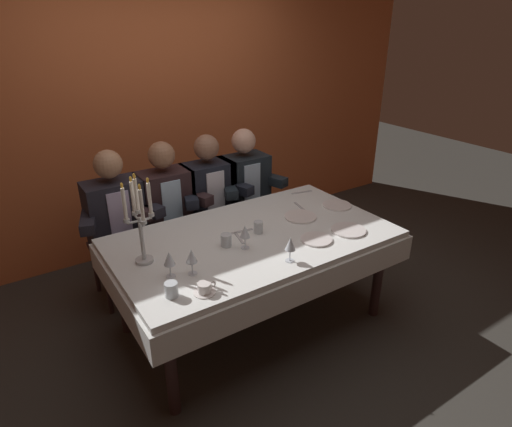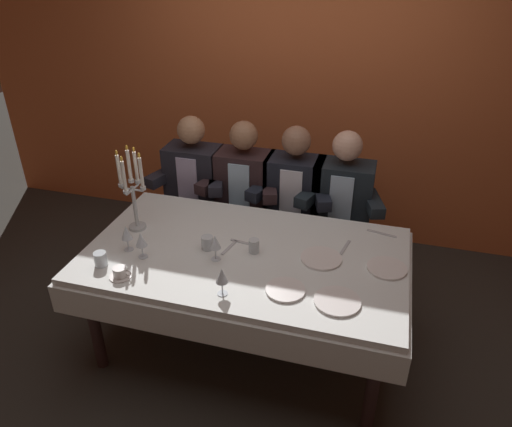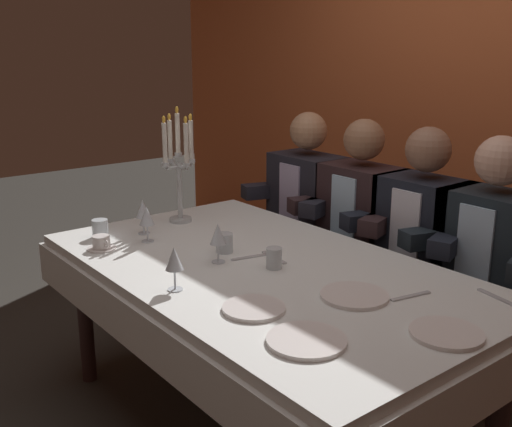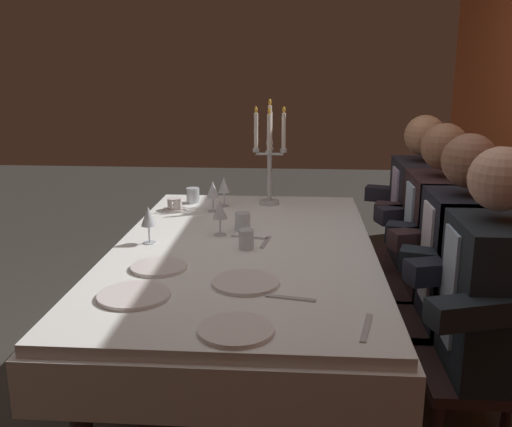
{
  "view_description": "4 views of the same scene",
  "coord_description": "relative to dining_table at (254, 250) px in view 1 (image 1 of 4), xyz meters",
  "views": [
    {
      "loc": [
        -1.44,
        -2.22,
        2.12
      ],
      "look_at": [
        0.02,
        -0.0,
        0.9
      ],
      "focal_mm": 30.45,
      "sensor_mm": 36.0,
      "label": 1
    },
    {
      "loc": [
        0.72,
        -2.3,
        2.37
      ],
      "look_at": [
        0.05,
        0.06,
        0.98
      ],
      "focal_mm": 33.98,
      "sensor_mm": 36.0,
      "label": 2
    },
    {
      "loc": [
        1.79,
        -1.46,
        1.6
      ],
      "look_at": [
        -0.01,
        -0.02,
        0.96
      ],
      "focal_mm": 42.81,
      "sensor_mm": 36.0,
      "label": 3
    },
    {
      "loc": [
        2.35,
        0.22,
        1.5
      ],
      "look_at": [
        0.05,
        0.06,
        0.89
      ],
      "focal_mm": 40.47,
      "sensor_mm": 36.0,
      "label": 4
    }
  ],
  "objects": [
    {
      "name": "dinner_plate_1",
      "position": [
        0.59,
        -0.31,
        0.13
      ],
      "size": [
        0.24,
        0.24,
        0.01
      ],
      "primitive_type": "cylinder",
      "color": "white",
      "rests_on": "dining_table"
    },
    {
      "name": "ground_plane",
      "position": [
        0.0,
        0.0,
        -0.62
      ],
      "size": [
        12.0,
        12.0,
        0.0
      ],
      "primitive_type": "plane",
      "color": "#35322D"
    },
    {
      "name": "knife_0",
      "position": [
        0.78,
        0.43,
        0.12
      ],
      "size": [
        0.19,
        0.06,
        0.01
      ],
      "primitive_type": "cube",
      "rotation": [
        0.0,
        0.0,
        -0.21
      ],
      "color": "#B7B7BC",
      "rests_on": "dining_table"
    },
    {
      "name": "wine_glass_2",
      "position": [
        -0.14,
        -0.12,
        0.23
      ],
      "size": [
        0.07,
        0.07,
        0.16
      ],
      "color": "silver",
      "rests_on": "dining_table"
    },
    {
      "name": "candelabra",
      "position": [
        -0.75,
        0.07,
        0.39
      ],
      "size": [
        0.19,
        0.19,
        0.57
      ],
      "color": "silver",
      "rests_on": "dining_table"
    },
    {
      "name": "wine_glass_0",
      "position": [
        0.0,
        -0.41,
        0.23
      ],
      "size": [
        0.07,
        0.07,
        0.16
      ],
      "color": "silver",
      "rests_on": "dining_table"
    },
    {
      "name": "dinner_plate_0",
      "position": [
        0.31,
        -0.29,
        0.13
      ],
      "size": [
        0.21,
        0.21,
        0.01
      ],
      "primitive_type": "cylinder",
      "color": "white",
      "rests_on": "dining_table"
    },
    {
      "name": "seated_diner_3",
      "position": [
        0.47,
        0.89,
        0.11
      ],
      "size": [
        0.63,
        0.48,
        1.24
      ],
      "color": "#342221",
      "rests_on": "ground_plane"
    },
    {
      "name": "coffee_cup_0",
      "position": [
        -0.59,
        -0.42,
        0.15
      ],
      "size": [
        0.13,
        0.12,
        0.06
      ],
      "color": "white",
      "rests_on": "dining_table"
    },
    {
      "name": "dinner_plate_2",
      "position": [
        0.82,
        0.05,
        0.13
      ],
      "size": [
        0.23,
        0.23,
        0.01
      ],
      "primitive_type": "cylinder",
      "color": "white",
      "rests_on": "dining_table"
    },
    {
      "name": "dining_table",
      "position": [
        0.0,
        0.0,
        0.0
      ],
      "size": [
        1.94,
        1.14,
        0.74
      ],
      "color": "white",
      "rests_on": "ground_plane"
    },
    {
      "name": "seated_diner_1",
      "position": [
        -0.28,
        0.89,
        0.11
      ],
      "size": [
        0.63,
        0.48,
        1.24
      ],
      "color": "#342221",
      "rests_on": "ground_plane"
    },
    {
      "name": "water_tumbler_2",
      "position": [
        -0.23,
        -0.03,
        0.16
      ],
      "size": [
        0.07,
        0.07,
        0.08
      ],
      "primitive_type": "cylinder",
      "color": "silver",
      "rests_on": "dining_table"
    },
    {
      "name": "wine_glass_1",
      "position": [
        -0.68,
        -0.17,
        0.24
      ],
      "size": [
        0.07,
        0.07,
        0.16
      ],
      "color": "silver",
      "rests_on": "dining_table"
    },
    {
      "name": "fork_1",
      "position": [
        -0.11,
        0.02,
        0.12
      ],
      "size": [
        0.05,
        0.17,
        0.01
      ],
      "primitive_type": "cube",
      "rotation": [
        0.0,
        0.0,
        1.36
      ],
      "color": "#B7B7BC",
      "rests_on": "dining_table"
    },
    {
      "name": "spoon_3",
      "position": [
        0.57,
        0.21,
        0.12
      ],
      "size": [
        0.05,
        0.17,
        0.01
      ],
      "primitive_type": "cube",
      "rotation": [
        0.0,
        0.0,
        1.37
      ],
      "color": "#B7B7BC",
      "rests_on": "dining_table"
    },
    {
      "name": "wine_glass_3",
      "position": [
        -0.56,
        -0.21,
        0.23
      ],
      "size": [
        0.07,
        0.07,
        0.16
      ],
      "color": "silver",
      "rests_on": "dining_table"
    },
    {
      "name": "fork_2",
      "position": [
        -0.04,
        0.09,
        0.12
      ],
      "size": [
        0.17,
        0.04,
        0.01
      ],
      "primitive_type": "cube",
      "rotation": [
        0.0,
        0.0,
        -0.13
      ],
      "color": "#B7B7BC",
      "rests_on": "dining_table"
    },
    {
      "name": "back_wall",
      "position": [
        0.0,
        1.66,
        0.73
      ],
      "size": [
        6.0,
        0.12,
        2.7
      ],
      "primitive_type": "cube",
      "color": "#D96737",
      "rests_on": "ground_plane"
    },
    {
      "name": "seated_diner_2",
      "position": [
        0.11,
        0.89,
        0.11
      ],
      "size": [
        0.63,
        0.48,
        1.24
      ],
      "color": "#342221",
      "rests_on": "ground_plane"
    },
    {
      "name": "water_tumbler_1",
      "position": [
        0.05,
        0.02,
        0.16
      ],
      "size": [
        0.06,
        0.06,
        0.08
      ],
      "primitive_type": "cylinder",
      "color": "silver",
      "rests_on": "dining_table"
    },
    {
      "name": "dinner_plate_3",
      "position": [
        0.45,
        0.05,
        0.13
      ],
      "size": [
        0.24,
        0.24,
        0.01
      ],
      "primitive_type": "cylinder",
      "color": "white",
      "rests_on": "dining_table"
    },
    {
      "name": "water_tumbler_0",
      "position": [
        -0.76,
        -0.35,
        0.16
      ],
      "size": [
        0.07,
        0.07,
        0.08
      ],
      "primitive_type": "cylinder",
      "color": "silver",
      "rests_on": "dining_table"
    },
    {
      "name": "seated_diner_0",
      "position": [
        -0.69,
        0.89,
        0.11
      ],
      "size": [
        0.63,
        0.48,
        1.24
      ],
      "color": "#342221",
      "rests_on": "ground_plane"
    }
  ]
}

